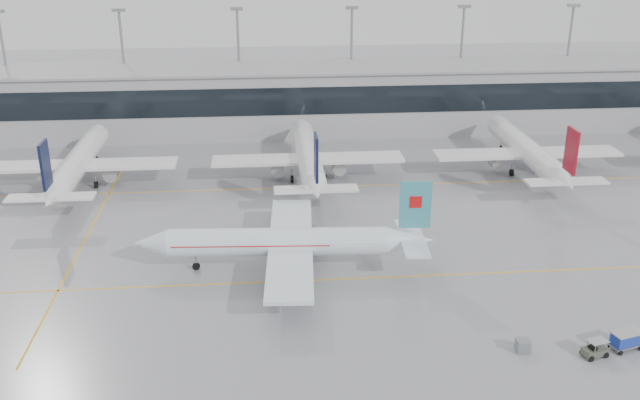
{
  "coord_description": "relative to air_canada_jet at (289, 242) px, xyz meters",
  "views": [
    {
      "loc": [
        -7.18,
        -71.48,
        38.09
      ],
      "look_at": [
        0.0,
        12.0,
        5.0
      ],
      "focal_mm": 40.0,
      "sensor_mm": 36.0,
      "label": 1
    }
  ],
  "objects": [
    {
      "name": "light_masts",
      "position": [
        4.38,
        64.9,
        9.97
      ],
      "size": [
        156.4,
        1.0,
        22.6
      ],
      "color": "gray",
      "rests_on": "ground"
    },
    {
      "name": "terminal_glass",
      "position": [
        4.38,
        51.35,
        4.12
      ],
      "size": [
        180.0,
        0.2,
        5.0
      ],
      "primitive_type": "cube",
      "color": "black",
      "rests_on": "ground"
    },
    {
      "name": "taxi_line_north",
      "position": [
        4.38,
        26.9,
        -3.37
      ],
      "size": [
        120.0,
        0.25,
        0.01
      ],
      "primitive_type": "cube",
      "color": "#EDA717",
      "rests_on": "ground"
    },
    {
      "name": "terminal_roof",
      "position": [
        4.38,
        58.9,
        8.82
      ],
      "size": [
        182.0,
        16.0,
        0.4
      ],
      "primitive_type": "cube",
      "color": "gray",
      "rests_on": "ground"
    },
    {
      "name": "gse_unit",
      "position": [
        21.2,
        -19.03,
        -2.76
      ],
      "size": [
        1.26,
        1.18,
        1.25
      ],
      "primitive_type": "cube",
      "rotation": [
        0.0,
        0.0,
        -0.01
      ],
      "color": "slate",
      "rests_on": "ground"
    },
    {
      "name": "ground",
      "position": [
        4.38,
        -3.1,
        -3.38
      ],
      "size": [
        320.0,
        320.0,
        0.0
      ],
      "primitive_type": "plane",
      "color": "gray",
      "rests_on": "ground"
    },
    {
      "name": "air_canada_jet",
      "position": [
        0.0,
        0.0,
        0.0
      ],
      "size": [
        34.8,
        27.4,
        10.73
      ],
      "rotation": [
        0.0,
        0.0,
        3.08
      ],
      "color": "silver",
      "rests_on": "ground"
    },
    {
      "name": "terminal",
      "position": [
        4.38,
        58.9,
        2.62
      ],
      "size": [
        180.0,
        15.0,
        12.0
      ],
      "primitive_type": "cube",
      "color": "#96969A",
      "rests_on": "ground"
    },
    {
      "name": "baggage_cart",
      "position": [
        31.09,
        -19.4,
        -2.32
      ],
      "size": [
        3.25,
        2.34,
        1.81
      ],
      "rotation": [
        0.0,
        0.0,
        0.27
      ],
      "color": "gray",
      "rests_on": "ground"
    },
    {
      "name": "parked_jet_c",
      "position": [
        4.38,
        30.59,
        0.33
      ],
      "size": [
        29.64,
        36.96,
        11.72
      ],
      "rotation": [
        0.0,
        0.0,
        1.57
      ],
      "color": "silver",
      "rests_on": "ground"
    },
    {
      "name": "baggage_tug",
      "position": [
        27.62,
        -20.36,
        -2.79
      ],
      "size": [
        3.51,
        1.99,
        1.67
      ],
      "rotation": [
        0.0,
        0.0,
        0.27
      ],
      "color": "#42473B",
      "rests_on": "ground"
    },
    {
      "name": "parked_jet_d",
      "position": [
        39.38,
        30.59,
        0.33
      ],
      "size": [
        29.64,
        36.96,
        11.72
      ],
      "rotation": [
        0.0,
        0.0,
        1.57
      ],
      "color": "silver",
      "rests_on": "ground"
    },
    {
      "name": "taxi_line_cross",
      "position": [
        -25.62,
        11.9,
        -3.37
      ],
      "size": [
        0.25,
        60.0,
        0.01
      ],
      "primitive_type": "cube",
      "color": "#EDA717",
      "rests_on": "ground"
    },
    {
      "name": "taxi_line_main",
      "position": [
        4.38,
        -3.1,
        -3.37
      ],
      "size": [
        120.0,
        0.25,
        0.01
      ],
      "primitive_type": "cube",
      "color": "#EDA717",
      "rests_on": "ground"
    },
    {
      "name": "parked_jet_b",
      "position": [
        -30.62,
        30.59,
        0.33
      ],
      "size": [
        29.64,
        36.96,
        11.72
      ],
      "rotation": [
        0.0,
        0.0,
        1.57
      ],
      "color": "silver",
      "rests_on": "ground"
    }
  ]
}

